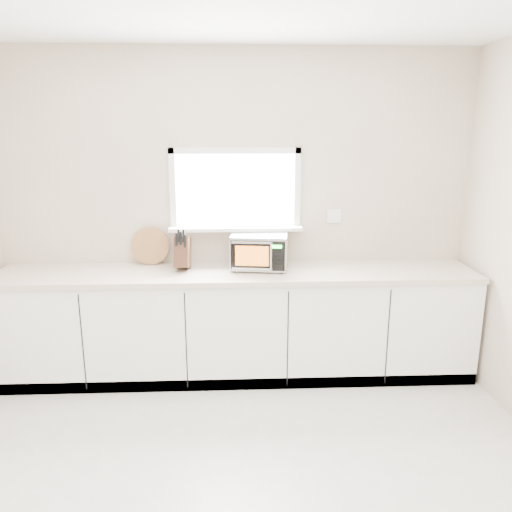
{
  "coord_description": "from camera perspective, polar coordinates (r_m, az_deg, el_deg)",
  "views": [
    {
      "loc": [
        -0.01,
        -2.24,
        2.04
      ],
      "look_at": [
        0.16,
        1.55,
        1.08
      ],
      "focal_mm": 35.0,
      "sensor_mm": 36.0,
      "label": 1
    }
  ],
  "objects": [
    {
      "name": "back_wall",
      "position": [
        4.29,
        -2.34,
        5.11
      ],
      "size": [
        4.0,
        0.17,
        2.7
      ],
      "color": "beige",
      "rests_on": "ground"
    },
    {
      "name": "cabinets",
      "position": [
        4.25,
        -2.2,
        -7.92
      ],
      "size": [
        3.92,
        0.6,
        0.88
      ],
      "primitive_type": "cube",
      "color": "white",
      "rests_on": "ground"
    },
    {
      "name": "countertop",
      "position": [
        4.09,
        -2.26,
        -1.99
      ],
      "size": [
        3.92,
        0.64,
        0.04
      ],
      "primitive_type": "cube",
      "color": "beige",
      "rests_on": "cabinets"
    },
    {
      "name": "microwave",
      "position": [
        4.13,
        0.43,
        0.64
      ],
      "size": [
        0.5,
        0.43,
        0.29
      ],
      "rotation": [
        0.0,
        0.0,
        -0.15
      ],
      "color": "black",
      "rests_on": "countertop"
    },
    {
      "name": "knife_block",
      "position": [
        4.13,
        -8.4,
        0.47
      ],
      "size": [
        0.13,
        0.25,
        0.35
      ],
      "rotation": [
        0.0,
        0.0,
        -0.07
      ],
      "color": "#462A19",
      "rests_on": "countertop"
    },
    {
      "name": "cutting_board",
      "position": [
        4.35,
        -11.99,
        1.13
      ],
      "size": [
        0.32,
        0.08,
        0.32
      ],
      "primitive_type": "cylinder",
      "rotation": [
        1.4,
        0.0,
        0.0
      ],
      "color": "#A1733E",
      "rests_on": "countertop"
    },
    {
      "name": "coffee_grinder",
      "position": [
        4.25,
        0.91,
        0.31
      ],
      "size": [
        0.14,
        0.14,
        0.2
      ],
      "rotation": [
        0.0,
        0.0,
        0.32
      ],
      "color": "#B9BBC0",
      "rests_on": "countertop"
    }
  ]
}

